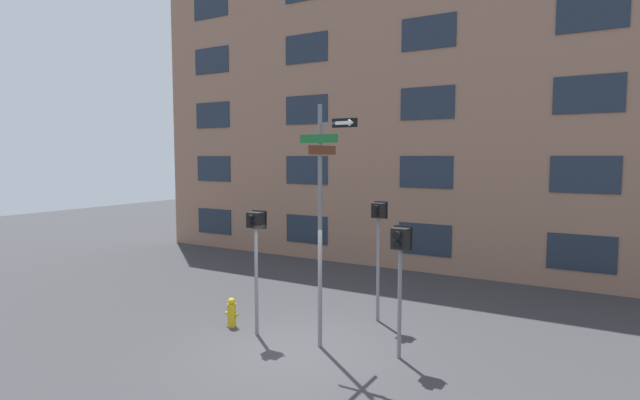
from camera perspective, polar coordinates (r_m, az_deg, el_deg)
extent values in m
plane|color=#38383A|center=(10.78, -2.84, -16.86)|extent=(60.00, 60.00, 0.00)
cube|color=#936B56|center=(17.78, 12.46, 10.67)|extent=(24.00, 0.60, 11.62)
cube|color=#1E2838|center=(22.54, -11.96, -2.39)|extent=(1.87, 0.03, 1.09)
cube|color=#1E2838|center=(19.65, -1.55, -3.36)|extent=(1.87, 0.03, 1.09)
cube|color=#1E2838|center=(17.62, 11.86, -4.43)|extent=(1.87, 0.03, 1.09)
cube|color=#1E2838|center=(16.75, 27.68, -5.38)|extent=(1.87, 0.03, 1.09)
cube|color=#1E2838|center=(22.37, -12.07, 3.52)|extent=(1.87, 0.03, 1.09)
cube|color=#1E2838|center=(19.45, -1.56, 3.43)|extent=(1.87, 0.03, 1.09)
cube|color=#1E2838|center=(17.39, 11.99, 3.14)|extent=(1.87, 0.03, 1.09)
cube|color=#1E2838|center=(16.52, 28.01, 2.58)|extent=(1.87, 0.03, 1.09)
cube|color=#1E2838|center=(22.43, -12.18, 9.46)|extent=(1.87, 0.03, 1.09)
cube|color=#1E2838|center=(19.53, -1.58, 10.26)|extent=(1.87, 0.03, 1.09)
cube|color=#1E2838|center=(17.48, 12.13, 10.77)|extent=(1.87, 0.03, 1.09)
cube|color=#1E2838|center=(16.61, 28.34, 10.61)|extent=(1.87, 0.03, 1.09)
cube|color=#1E2838|center=(22.74, -12.29, 15.31)|extent=(1.87, 0.03, 1.09)
cube|color=#1E2838|center=(19.88, -1.60, 16.94)|extent=(1.87, 0.03, 1.09)
cube|color=#1E2838|center=(17.87, 12.28, 18.20)|extent=(1.87, 0.03, 1.09)
cube|color=#1E2838|center=(17.02, 28.68, 18.40)|extent=(1.87, 0.03, 1.09)
cube|color=#1E2838|center=(23.27, -12.40, 20.94)|extent=(1.87, 0.03, 1.09)
cylinder|color=slate|center=(10.34, 0.00, -3.22)|extent=(0.09, 0.09, 5.07)
cube|color=slate|center=(10.12, 1.42, 8.75)|extent=(0.57, 0.05, 0.05)
cube|color=#196B2D|center=(10.19, -0.17, 7.03)|extent=(0.88, 0.02, 0.17)
cube|color=brown|center=(10.21, 0.29, 5.73)|extent=(0.02, 1.09, 0.18)
cube|color=black|center=(9.97, 2.83, 8.80)|extent=(0.56, 0.02, 0.18)
cube|color=white|center=(9.97, 2.59, 8.80)|extent=(0.32, 0.01, 0.07)
cone|color=white|center=(9.88, 3.63, 8.83)|extent=(0.10, 0.14, 0.14)
cylinder|color=slate|center=(11.40, -7.29, -9.24)|extent=(0.08, 0.08, 2.44)
cube|color=black|center=(11.14, -7.37, -2.28)|extent=(0.33, 0.26, 0.34)
cube|color=black|center=(11.25, -6.93, -2.21)|extent=(0.39, 0.02, 0.40)
cylinder|color=black|center=(10.98, -7.98, -1.99)|extent=(0.12, 0.12, 0.12)
cylinder|color=black|center=(11.00, -7.97, -2.79)|extent=(0.12, 0.12, 0.12)
cylinder|color=silver|center=(11.02, -7.80, -1.96)|extent=(0.10, 0.01, 0.10)
cylinder|color=slate|center=(10.19, 9.08, -11.65)|extent=(0.08, 0.08, 2.21)
cube|color=black|center=(9.90, 9.19, -4.37)|extent=(0.32, 0.26, 0.41)
cube|color=black|center=(10.03, 9.48, -4.25)|extent=(0.38, 0.02, 0.47)
cylinder|color=black|center=(9.71, 8.79, -3.99)|extent=(0.14, 0.12, 0.14)
cylinder|color=black|center=(9.74, 8.77, -5.07)|extent=(0.14, 0.12, 0.14)
cylinder|color=#EA4C14|center=(9.76, 8.91, -3.95)|extent=(0.12, 0.01, 0.12)
cylinder|color=slate|center=(12.30, 6.65, -7.91)|extent=(0.08, 0.08, 2.54)
cube|color=black|center=(12.07, 6.72, -1.18)|extent=(0.29, 0.26, 0.36)
cube|color=black|center=(12.19, 6.98, -1.12)|extent=(0.35, 0.02, 0.42)
cylinder|color=black|center=(11.88, 6.36, -0.88)|extent=(0.12, 0.12, 0.12)
cylinder|color=black|center=(11.90, 6.35, -1.65)|extent=(0.12, 0.12, 0.12)
cylinder|color=orange|center=(11.93, 6.46, -0.86)|extent=(0.10, 0.01, 0.10)
cylinder|color=gold|center=(12.27, -10.05, -12.82)|extent=(0.20, 0.20, 0.55)
sphere|color=gold|center=(12.18, -10.08, -11.35)|extent=(0.17, 0.17, 0.17)
cylinder|color=gold|center=(12.35, -10.57, -12.58)|extent=(0.08, 0.07, 0.07)
cylinder|color=gold|center=(12.18, -9.54, -12.82)|extent=(0.08, 0.07, 0.07)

